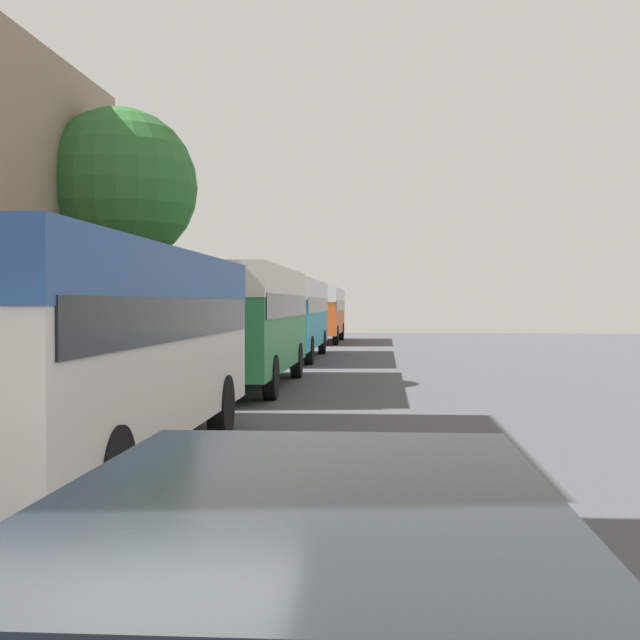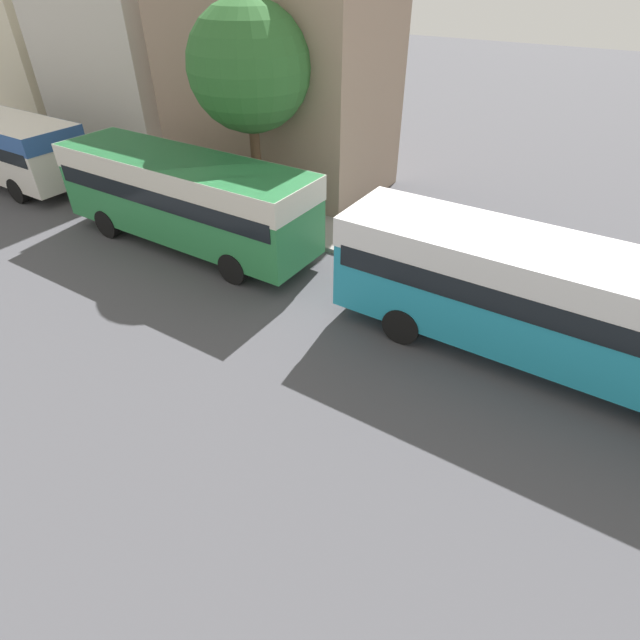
# 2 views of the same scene
# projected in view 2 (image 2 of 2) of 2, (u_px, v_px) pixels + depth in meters

# --- Properties ---
(building_corner) EXTENTS (6.97, 6.11, 11.15)m
(building_corner) POSITION_uv_depth(u_px,v_px,m) (39.00, 15.00, 27.22)
(building_corner) COLOR beige
(building_corner) RESTS_ON ground_plane
(building_midblock) EXTENTS (5.62, 7.47, 10.27)m
(building_midblock) POSITION_uv_depth(u_px,v_px,m) (124.00, 35.00, 23.72)
(building_midblock) COLOR beige
(building_midblock) RESTS_ON ground_plane
(building_far_terrace) EXTENTS (5.01, 8.98, 8.17)m
(building_far_terrace) POSITION_uv_depth(u_px,v_px,m) (277.00, 81.00, 20.11)
(building_far_terrace) COLOR gray
(building_far_terrace) RESTS_ON ground_plane
(bus_following) EXTENTS (2.58, 9.42, 3.01)m
(bus_following) POSITION_uv_depth(u_px,v_px,m) (184.00, 190.00, 16.28)
(bus_following) COLOR #2D8447
(bus_following) RESTS_ON ground_plane
(bus_third_in_line) EXTENTS (2.51, 10.61, 3.01)m
(bus_third_in_line) POSITION_uv_depth(u_px,v_px,m) (562.00, 295.00, 11.22)
(bus_third_in_line) COLOR teal
(bus_third_in_line) RESTS_ON ground_plane
(pedestrian_near_curb) EXTENTS (0.43, 0.43, 1.60)m
(pedestrian_near_curb) POSITION_uv_depth(u_px,v_px,m) (62.00, 137.00, 24.49)
(pedestrian_near_curb) COLOR #232838
(pedestrian_near_curb) RESTS_ON sidewalk
(street_tree) EXTENTS (4.10, 4.10, 7.08)m
(street_tree) POSITION_uv_depth(u_px,v_px,m) (249.00, 68.00, 16.44)
(street_tree) COLOR brown
(street_tree) RESTS_ON sidewalk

